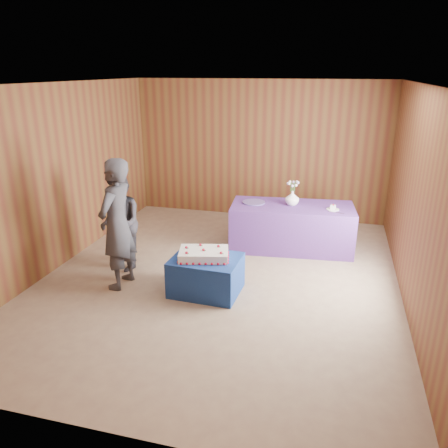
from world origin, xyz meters
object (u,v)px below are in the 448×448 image
(vase, at_px, (292,198))
(guest_right, at_px, (120,223))
(cake_table, at_px, (206,275))
(sheet_cake, at_px, (204,254))
(serving_table, at_px, (291,227))
(guest_left, at_px, (117,225))

(vase, distance_m, guest_right, 2.78)
(cake_table, height_order, sheet_cake, sheet_cake)
(serving_table, distance_m, sheet_cake, 2.10)
(guest_right, bearing_deg, cake_table, 32.94)
(guest_left, bearing_deg, serving_table, 135.43)
(cake_table, xyz_separation_m, serving_table, (0.94, 1.85, 0.12))
(serving_table, distance_m, vase, 0.49)
(cake_table, xyz_separation_m, guest_left, (-1.21, -0.11, 0.65))
(cake_table, height_order, vase, vase)
(serving_table, xyz_separation_m, vase, (-0.02, 0.03, 0.49))
(cake_table, xyz_separation_m, guest_right, (-1.44, 0.42, 0.48))
(cake_table, bearing_deg, guest_left, -172.37)
(serving_table, relative_size, sheet_cake, 2.65)
(vase, relative_size, guest_right, 0.16)
(sheet_cake, distance_m, guest_left, 1.24)
(guest_left, distance_m, guest_right, 0.60)
(vase, bearing_deg, serving_table, -61.39)
(guest_left, height_order, guest_right, guest_left)
(guest_left, bearing_deg, guest_right, -152.94)
(cake_table, xyz_separation_m, vase, (0.92, 1.88, 0.62))
(vase, distance_m, guest_left, 2.91)
(cake_table, relative_size, guest_left, 0.50)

